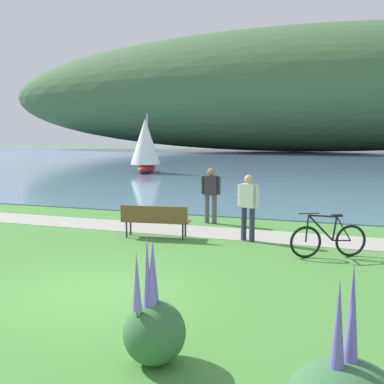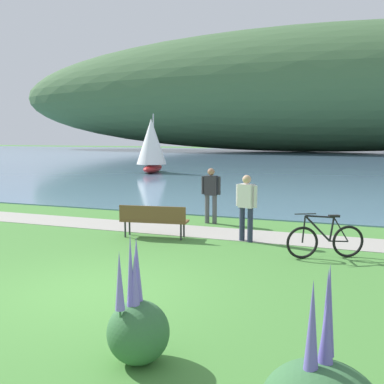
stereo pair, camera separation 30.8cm
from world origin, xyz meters
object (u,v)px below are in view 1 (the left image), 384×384
Objects in this scene: person_at_shoreline at (211,192)px; person_on_the_grass at (248,204)px; park_bench_near_camera at (155,219)px; bicycle_leaning_near_bench at (328,240)px; sailboat_nearest_to_shore at (145,145)px.

person_on_the_grass is (1.61, -2.02, 0.00)m from person_at_shoreline.
park_bench_near_camera is 2.65m from person_at_shoreline.
sailboat_nearest_to_shore is (-13.56, 19.57, 1.63)m from bicycle_leaning_near_bench.
person_at_shoreline is at bearing -59.10° from sailboat_nearest_to_shore.
person_at_shoreline is 19.34m from sailboat_nearest_to_shore.
bicycle_leaning_near_bench is at bearing -55.27° from sailboat_nearest_to_shore.
person_on_the_grass is at bearing -58.19° from sailboat_nearest_to_shore.
bicycle_leaning_near_bench is 0.94× the size of person_on_the_grass.
park_bench_near_camera is at bearing -64.37° from sailboat_nearest_to_shore.
sailboat_nearest_to_shore reaches higher than bicycle_leaning_near_bench.
sailboat_nearest_to_shore is (-9.92, 16.57, 1.05)m from person_at_shoreline.
person_on_the_grass is at bearing -51.44° from person_at_shoreline.
person_at_shoreline is at bearing 128.56° from person_on_the_grass.
person_on_the_grass is (2.39, 0.47, 0.46)m from park_bench_near_camera.
person_on_the_grass is 0.40× the size of sailboat_nearest_to_shore.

